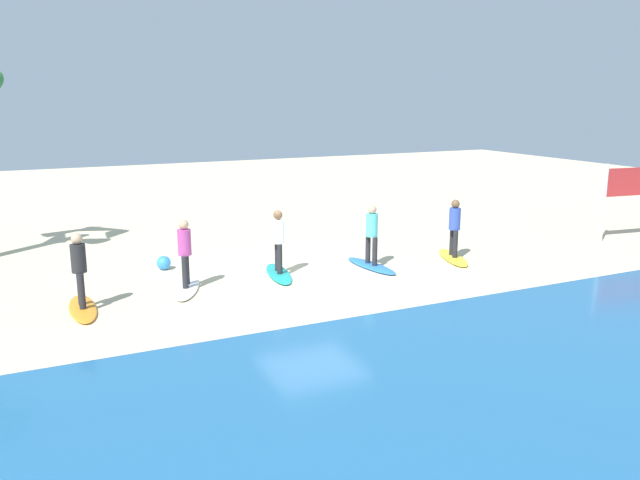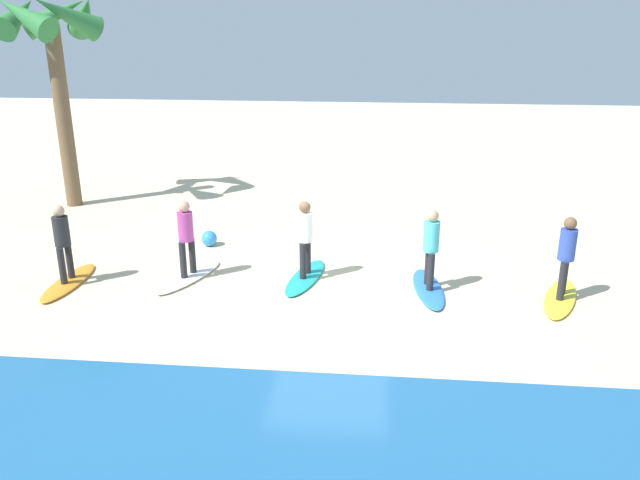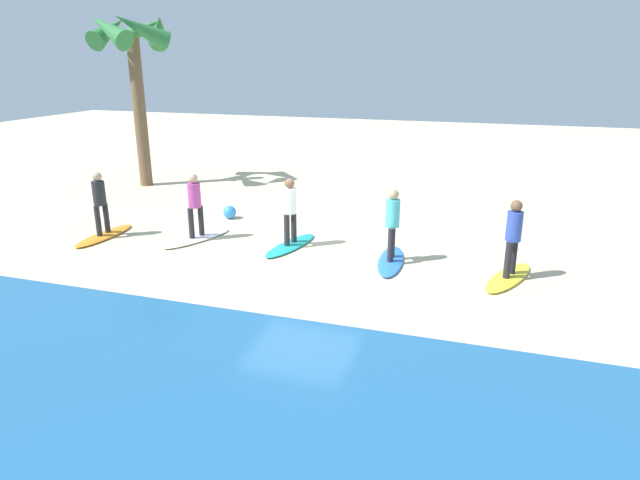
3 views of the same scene
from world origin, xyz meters
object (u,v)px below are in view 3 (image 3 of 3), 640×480
at_px(surfer_yellow, 514,233).
at_px(surfboard_blue, 391,261).
at_px(surfboard_orange, 104,235).
at_px(surfer_teal, 290,206).
at_px(surfboard_teal, 291,245).
at_px(beach_ball, 230,212).
at_px(surfboard_yellow, 508,277).
at_px(palm_tree, 133,46).
at_px(surfer_blue, 392,219).
at_px(surfer_white, 195,201).
at_px(surfer_orange, 100,199).
at_px(surfboard_white, 197,238).

relative_size(surfer_yellow, surfboard_blue, 0.78).
bearing_deg(surfboard_blue, surfer_yellow, 79.43).
bearing_deg(surfboard_orange, surfer_yellow, 92.25).
xyz_separation_m(surfboard_blue, surfer_teal, (2.58, -0.35, 0.99)).
relative_size(surfboard_teal, beach_ball, 5.53).
xyz_separation_m(surfboard_yellow, surfer_yellow, (0.00, 0.00, 0.99)).
distance_m(surfboard_yellow, surfboard_teal, 5.19).
distance_m(surfer_yellow, palm_tree, 14.34).
bearing_deg(surfer_yellow, surfboard_yellow, -90.00).
height_order(surfer_blue, surfboard_teal, surfer_blue).
xyz_separation_m(surfer_yellow, surfer_white, (7.65, -0.36, 0.00)).
relative_size(surfboard_blue, palm_tree, 0.35).
height_order(surfboard_blue, surfer_orange, surfer_orange).
relative_size(surfboard_orange, beach_ball, 5.53).
distance_m(surfboard_yellow, palm_tree, 14.63).
height_order(surfer_teal, beach_ball, surfer_teal).
bearing_deg(surfboard_blue, palm_tree, -123.18).
xyz_separation_m(surfboard_blue, surfboard_teal, (2.58, -0.35, 0.00)).
distance_m(surfboard_yellow, surfer_orange, 10.13).
bearing_deg(surfboard_yellow, beach_ball, -87.24).
distance_m(surfer_yellow, surfer_orange, 10.08).
xyz_separation_m(surfboard_blue, palm_tree, (10.10, -5.30, 4.79)).
distance_m(surfboard_yellow, surfboard_orange, 10.08).
xyz_separation_m(surfboard_yellow, surfboard_orange, (10.08, 0.18, 0.00)).
relative_size(surfer_teal, surfer_orange, 1.00).
xyz_separation_m(surfer_white, surfer_orange, (2.43, 0.54, 0.00)).
xyz_separation_m(surfer_yellow, beach_ball, (7.75, -2.42, -0.85)).
distance_m(surfboard_white, palm_tree, 8.65).
xyz_separation_m(surfboard_white, surfer_white, (0.00, -0.00, 0.99)).
bearing_deg(surfer_teal, surfer_orange, 8.74).
xyz_separation_m(surfer_blue, surfer_teal, (2.58, -0.35, 0.00)).
xyz_separation_m(surfer_white, beach_ball, (0.10, -2.06, -0.85)).
bearing_deg(beach_ball, surfboard_teal, 144.47).
bearing_deg(surfboard_white, beach_ball, -156.83).
xyz_separation_m(surfer_yellow, surfboard_teal, (5.16, -0.57, -0.99)).
distance_m(surfboard_blue, surfboard_orange, 7.52).
bearing_deg(beach_ball, surfboard_blue, 157.00).
distance_m(surfer_yellow, surfer_blue, 2.59).
bearing_deg(surfer_orange, surfer_yellow, -178.96).
relative_size(surfboard_white, surfboard_orange, 1.00).
bearing_deg(surfer_teal, surfboard_blue, 172.39).
distance_m(surfer_yellow, surfboard_teal, 5.28).
relative_size(surfer_yellow, surfboard_teal, 0.78).
bearing_deg(surfer_teal, beach_ball, -35.53).
xyz_separation_m(surfer_blue, surfboard_orange, (7.51, 0.41, -0.99)).
distance_m(surfer_white, palm_tree, 8.15).
distance_m(surfer_blue, palm_tree, 12.02).
height_order(surfer_blue, surfboard_orange, surfer_blue).
bearing_deg(surfer_white, surfboard_orange, 12.61).
bearing_deg(surfboard_teal, surfboard_blue, 93.67).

